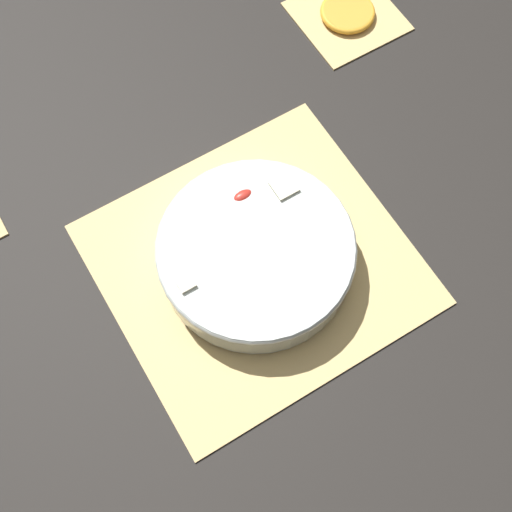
# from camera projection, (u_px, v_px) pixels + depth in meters

# --- Properties ---
(ground_plane) EXTENTS (6.00, 6.00, 0.00)m
(ground_plane) POSITION_uv_depth(u_px,v_px,m) (256.00, 264.00, 0.98)
(ground_plane) COLOR black
(bamboo_mat_center) EXTENTS (0.40, 0.37, 0.01)m
(bamboo_mat_center) POSITION_uv_depth(u_px,v_px,m) (256.00, 264.00, 0.97)
(bamboo_mat_center) COLOR #D6B775
(bamboo_mat_center) RESTS_ON ground_plane
(coaster_mat_far_right) EXTENTS (0.16, 0.16, 0.01)m
(coaster_mat_far_right) POSITION_uv_depth(u_px,v_px,m) (347.00, 16.00, 1.14)
(coaster_mat_far_right) COLOR #D6B775
(coaster_mat_far_right) RESTS_ON ground_plane
(fruit_salad_bowl) EXTENTS (0.26, 0.26, 0.06)m
(fruit_salad_bowl) POSITION_uv_depth(u_px,v_px,m) (256.00, 252.00, 0.94)
(fruit_salad_bowl) COLOR silver
(fruit_salad_bowl) RESTS_ON bamboo_mat_center
(orange_slice_whole) EXTENTS (0.09, 0.09, 0.01)m
(orange_slice_whole) POSITION_uv_depth(u_px,v_px,m) (348.00, 12.00, 1.14)
(orange_slice_whole) COLOR #F9A338
(orange_slice_whole) RESTS_ON coaster_mat_far_right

